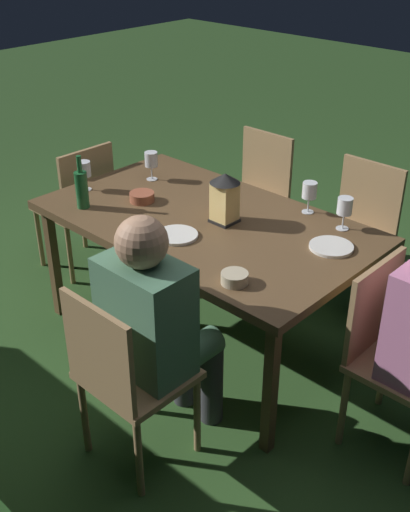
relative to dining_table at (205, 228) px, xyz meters
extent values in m
plane|color=#2D5123|center=(0.00, 0.00, -0.69)|extent=(16.00, 16.00, 0.00)
cube|color=brown|center=(0.00, 0.00, 0.03)|extent=(1.73, 1.01, 0.04)
cube|color=brown|center=(-0.79, -0.44, -0.34)|extent=(0.05, 0.05, 0.70)
cube|color=brown|center=(0.79, -0.44, -0.34)|extent=(0.05, 0.05, 0.70)
cube|color=brown|center=(-0.79, 0.44, -0.34)|extent=(0.05, 0.05, 0.70)
cube|color=brown|center=(0.79, 0.44, -0.34)|extent=(0.05, 0.05, 0.70)
cube|color=#9E7A51|center=(-0.39, 0.83, -0.25)|extent=(0.42, 0.40, 0.03)
cube|color=#9E7A51|center=(-0.39, 1.01, -0.03)|extent=(0.40, 0.02, 0.42)
cylinder|color=#9E7A51|center=(-0.21, 0.66, -0.48)|extent=(0.03, 0.03, 0.42)
cylinder|color=#9E7A51|center=(-0.57, 0.66, -0.48)|extent=(0.03, 0.03, 0.42)
cylinder|color=#9E7A51|center=(-0.21, 1.00, -0.48)|extent=(0.03, 0.03, 0.42)
cylinder|color=#9E7A51|center=(-0.57, 1.00, -0.48)|extent=(0.03, 0.03, 0.42)
cube|color=#4C7A5B|center=(-0.39, 0.77, 0.01)|extent=(0.38, 0.24, 0.50)
sphere|color=tan|center=(-0.39, 0.77, 0.36)|extent=(0.21, 0.21, 0.21)
cylinder|color=#4C7A5B|center=(-0.30, 0.63, -0.23)|extent=(0.13, 0.36, 0.13)
cylinder|color=#4C7A5B|center=(-0.48, 0.63, -0.23)|extent=(0.13, 0.36, 0.13)
cylinder|color=#333338|center=(-0.30, 0.47, -0.46)|extent=(0.11, 0.11, 0.45)
cylinder|color=#333338|center=(-0.48, 0.47, -0.46)|extent=(0.11, 0.11, 0.45)
cube|color=#9E7A51|center=(-1.18, 0.00, -0.25)|extent=(0.40, 0.42, 0.03)
cube|color=#9E7A51|center=(-1.00, 0.00, -0.03)|extent=(0.03, 0.40, 0.42)
cylinder|color=#9E7A51|center=(-1.01, -0.18, -0.48)|extent=(0.03, 0.03, 0.42)
cylinder|color=#9E7A51|center=(-1.01, 0.18, -0.48)|extent=(0.03, 0.03, 0.42)
cube|color=#9E7A51|center=(0.39, -0.83, -0.25)|extent=(0.42, 0.40, 0.03)
cube|color=#9E7A51|center=(0.39, -1.01, -0.03)|extent=(0.40, 0.02, 0.42)
cylinder|color=#9E7A51|center=(0.21, -0.66, -0.48)|extent=(0.03, 0.03, 0.42)
cylinder|color=#9E7A51|center=(0.57, -0.66, -0.48)|extent=(0.03, 0.03, 0.42)
cylinder|color=#9E7A51|center=(0.21, -1.00, -0.48)|extent=(0.03, 0.03, 0.42)
cylinder|color=#9E7A51|center=(0.57, -1.00, -0.48)|extent=(0.03, 0.03, 0.42)
cube|color=#9E7A51|center=(1.18, 0.00, -0.25)|extent=(0.40, 0.42, 0.03)
cube|color=#9E7A51|center=(1.00, 0.00, -0.03)|extent=(0.03, 0.40, 0.42)
cylinder|color=#9E7A51|center=(1.35, 0.18, -0.48)|extent=(0.03, 0.03, 0.42)
cylinder|color=#9E7A51|center=(1.35, -0.18, -0.48)|extent=(0.03, 0.03, 0.42)
cylinder|color=#9E7A51|center=(1.01, 0.18, -0.48)|extent=(0.03, 0.03, 0.42)
cylinder|color=#9E7A51|center=(1.01, -0.18, -0.48)|extent=(0.03, 0.03, 0.42)
cube|color=#9E7A51|center=(-0.39, -0.83, -0.25)|extent=(0.42, 0.40, 0.03)
cube|color=#9E7A51|center=(-0.39, -1.01, -0.03)|extent=(0.40, 0.02, 0.42)
cylinder|color=#9E7A51|center=(-0.57, -0.66, -0.48)|extent=(0.03, 0.03, 0.42)
cylinder|color=#9E7A51|center=(-0.21, -0.66, -0.48)|extent=(0.03, 0.03, 0.42)
cylinder|color=#9E7A51|center=(-0.57, -1.00, -0.48)|extent=(0.03, 0.03, 0.42)
cylinder|color=#9E7A51|center=(-0.21, -1.00, -0.48)|extent=(0.03, 0.03, 0.42)
cube|color=black|center=(-0.10, -0.04, 0.06)|extent=(0.12, 0.12, 0.01)
cube|color=#F9D17A|center=(-0.10, -0.04, 0.17)|extent=(0.11, 0.11, 0.20)
cone|color=black|center=(-0.10, -0.04, 0.29)|extent=(0.15, 0.15, 0.05)
cylinder|color=#1E5B2D|center=(0.57, 0.34, 0.15)|extent=(0.07, 0.07, 0.20)
cylinder|color=#1E5B2D|center=(0.57, 0.34, 0.30)|extent=(0.03, 0.03, 0.09)
cylinder|color=silver|center=(-0.58, -0.39, 0.05)|extent=(0.06, 0.06, 0.00)
cylinder|color=silver|center=(-0.58, -0.39, 0.10)|extent=(0.01, 0.01, 0.08)
cylinder|color=silver|center=(-0.58, -0.39, 0.18)|extent=(0.08, 0.08, 0.08)
cylinder|color=maroon|center=(-0.58, -0.39, 0.16)|extent=(0.07, 0.07, 0.03)
cylinder|color=silver|center=(0.75, 0.19, 0.05)|extent=(0.06, 0.06, 0.00)
cylinder|color=silver|center=(0.75, 0.19, 0.10)|extent=(0.01, 0.01, 0.08)
cylinder|color=silver|center=(0.75, 0.19, 0.18)|extent=(0.08, 0.08, 0.08)
cylinder|color=maroon|center=(0.75, 0.19, 0.16)|extent=(0.07, 0.07, 0.03)
cylinder|color=silver|center=(0.59, -0.17, 0.05)|extent=(0.06, 0.06, 0.00)
cylinder|color=silver|center=(0.59, -0.17, 0.10)|extent=(0.01, 0.01, 0.08)
cylinder|color=silver|center=(0.59, -0.17, 0.18)|extent=(0.08, 0.08, 0.08)
cylinder|color=maroon|center=(0.59, -0.17, 0.16)|extent=(0.07, 0.07, 0.03)
cylinder|color=silver|center=(-0.34, -0.43, 0.05)|extent=(0.06, 0.06, 0.00)
cylinder|color=silver|center=(-0.34, -0.43, 0.10)|extent=(0.01, 0.01, 0.08)
cylinder|color=silver|center=(-0.34, -0.43, 0.18)|extent=(0.08, 0.08, 0.08)
cylinder|color=maroon|center=(-0.34, -0.43, 0.16)|extent=(0.07, 0.07, 0.03)
cylinder|color=silver|center=(-0.65, -0.18, 0.06)|extent=(0.21, 0.21, 0.01)
cylinder|color=white|center=(-0.04, 0.24, 0.06)|extent=(0.21, 0.21, 0.01)
cylinder|color=#9E5138|center=(0.40, 0.08, 0.08)|extent=(0.14, 0.14, 0.05)
cylinder|color=#424C1E|center=(0.40, 0.08, 0.09)|extent=(0.12, 0.12, 0.02)
cylinder|color=#BCAD8E|center=(-0.52, 0.37, 0.08)|extent=(0.12, 0.12, 0.05)
cylinder|color=tan|center=(-0.52, 0.37, 0.09)|extent=(0.10, 0.10, 0.01)
camera|label=1|loc=(-2.00, 2.12, 1.48)|focal=43.98mm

